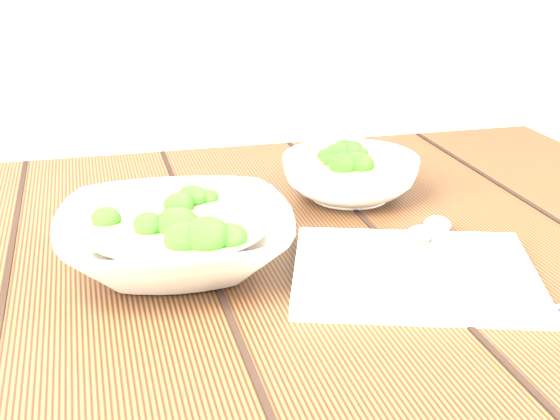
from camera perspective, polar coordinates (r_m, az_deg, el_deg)
name	(u,v)px	position (r m, az deg, el deg)	size (l,w,h in m)	color
table	(226,350)	(0.89, -4.01, -10.15)	(1.20, 0.80, 0.75)	black
soup_bowl_front	(175,237)	(0.80, -7.66, -1.95)	(0.26, 0.26, 0.07)	silver
soup_bowl_back	(350,175)	(0.99, 5.14, 2.55)	(0.18, 0.18, 0.06)	silver
trivet	(165,222)	(0.89, -8.44, -0.87)	(0.10, 0.10, 0.03)	black
napkin	(414,273)	(0.78, 9.75, -4.55)	(0.24, 0.19, 0.01)	beige
spoon_left	(413,247)	(0.82, 9.67, -2.71)	(0.13, 0.17, 0.01)	#ACA898
spoon_right	(436,238)	(0.85, 11.32, -1.99)	(0.11, 0.18, 0.01)	#ACA898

